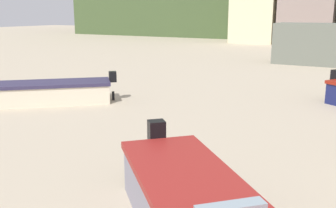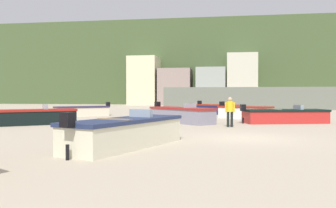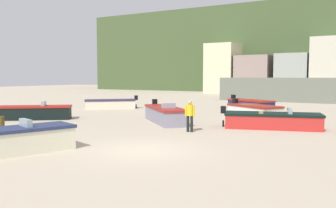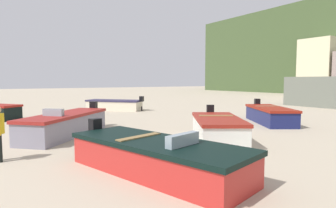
{
  "view_description": "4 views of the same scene",
  "coord_description": "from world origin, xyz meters",
  "px_view_note": "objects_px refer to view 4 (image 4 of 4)",
  "views": [
    {
      "loc": [
        -1.46,
        3.18,
        3.35
      ],
      "look_at": [
        -6.07,
        11.3,
        1.12
      ],
      "focal_mm": 41.2,
      "sensor_mm": 36.0,
      "label": 1
    },
    {
      "loc": [
        -0.74,
        -14.82,
        1.73
      ],
      "look_at": [
        -4.07,
        6.53,
        1.19
      ],
      "focal_mm": 38.83,
      "sensor_mm": 36.0,
      "label": 2
    },
    {
      "loc": [
        7.47,
        -11.28,
        2.82
      ],
      "look_at": [
        -4.69,
        10.26,
        0.91
      ],
      "focal_mm": 38.37,
      "sensor_mm": 36.0,
      "label": 3
    },
    {
      "loc": [
        9.14,
        4.67,
        2.35
      ],
      "look_at": [
        -6.55,
        14.73,
        0.82
      ],
      "focal_mm": 31.04,
      "sensor_mm": 36.0,
      "label": 4
    }
  ],
  "objects_px": {
    "boat_cream_1": "(115,105)",
    "boat_white_3": "(218,129)",
    "boat_grey_5": "(66,124)",
    "boat_red_0": "(156,156)",
    "boat_navy_4": "(270,115)"
  },
  "relations": [
    {
      "from": "boat_grey_5",
      "to": "boat_red_0",
      "type": "bearing_deg",
      "value": 141.0
    },
    {
      "from": "boat_navy_4",
      "to": "boat_grey_5",
      "type": "bearing_deg",
      "value": 19.72
    },
    {
      "from": "boat_grey_5",
      "to": "boat_navy_4",
      "type": "bearing_deg",
      "value": -147.53
    },
    {
      "from": "boat_red_0",
      "to": "boat_grey_5",
      "type": "bearing_deg",
      "value": -98.93
    },
    {
      "from": "boat_red_0",
      "to": "boat_white_3",
      "type": "distance_m",
      "value": 4.62
    },
    {
      "from": "boat_grey_5",
      "to": "boat_cream_1",
      "type": "bearing_deg",
      "value": -78.65
    },
    {
      "from": "boat_red_0",
      "to": "boat_white_3",
      "type": "height_order",
      "value": "boat_white_3"
    },
    {
      "from": "boat_red_0",
      "to": "boat_grey_5",
      "type": "relative_size",
      "value": 1.19
    },
    {
      "from": "boat_navy_4",
      "to": "boat_cream_1",
      "type": "bearing_deg",
      "value": -35.79
    },
    {
      "from": "boat_cream_1",
      "to": "boat_white_3",
      "type": "bearing_deg",
      "value": -136.44
    },
    {
      "from": "boat_red_0",
      "to": "boat_white_3",
      "type": "xyz_separation_m",
      "value": [
        -2.18,
        4.07,
        0.03
      ]
    },
    {
      "from": "boat_cream_1",
      "to": "boat_white_3",
      "type": "distance_m",
      "value": 13.04
    },
    {
      "from": "boat_red_0",
      "to": "boat_cream_1",
      "type": "height_order",
      "value": "boat_red_0"
    },
    {
      "from": "boat_white_3",
      "to": "boat_grey_5",
      "type": "xyz_separation_m",
      "value": [
        -4.15,
        -4.78,
        0.03
      ]
    },
    {
      "from": "boat_red_0",
      "to": "boat_grey_5",
      "type": "xyz_separation_m",
      "value": [
        -6.32,
        -0.71,
        0.06
      ]
    }
  ]
}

